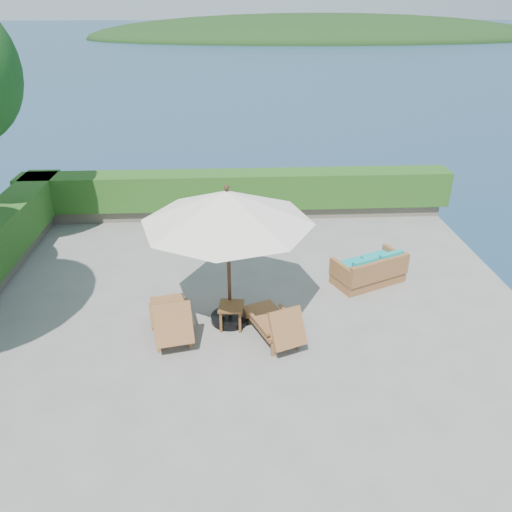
{
  "coord_description": "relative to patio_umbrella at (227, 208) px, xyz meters",
  "views": [
    {
      "loc": [
        -0.19,
        -8.22,
        5.7
      ],
      "look_at": [
        0.3,
        0.8,
        1.1
      ],
      "focal_mm": 35.0,
      "sensor_mm": 36.0,
      "label": 1
    }
  ],
  "objects": [
    {
      "name": "ground",
      "position": [
        0.25,
        -0.13,
        -2.42
      ],
      "size": [
        12.0,
        12.0,
        0.0
      ],
      "primitive_type": "plane",
      "color": "gray",
      "rests_on": "ground"
    },
    {
      "name": "foundation",
      "position": [
        0.25,
        -0.13,
        -3.97
      ],
      "size": [
        12.0,
        12.0,
        3.0
      ],
      "primitive_type": "cube",
      "color": "#565044",
      "rests_on": "ocean"
    },
    {
      "name": "ocean",
      "position": [
        0.25,
        -0.13,
        -5.42
      ],
      "size": [
        600.0,
        600.0,
        0.0
      ],
      "primitive_type": "plane",
      "color": "#19374E",
      "rests_on": "ground"
    },
    {
      "name": "offshore_island",
      "position": [
        25.25,
        139.87,
        -5.42
      ],
      "size": [
        126.0,
        57.6,
        12.6
      ],
      "primitive_type": "ellipsoid",
      "color": "black",
      "rests_on": "ocean"
    },
    {
      "name": "planter_wall_far",
      "position": [
        0.25,
        5.47,
        -2.24
      ],
      "size": [
        12.0,
        0.6,
        0.36
      ],
      "primitive_type": "cube",
      "color": "#656051",
      "rests_on": "ground"
    },
    {
      "name": "hedge_far",
      "position": [
        0.25,
        5.47,
        -1.57
      ],
      "size": [
        12.4,
        0.9,
        1.0
      ],
      "primitive_type": "cube",
      "color": "#163F12",
      "rests_on": "planter_wall_far"
    },
    {
      "name": "patio_umbrella",
      "position": [
        0.0,
        0.0,
        0.0
      ],
      "size": [
        3.55,
        3.55,
        2.86
      ],
      "rotation": [
        0.0,
        0.0,
        -0.12
      ],
      "color": "black",
      "rests_on": "ground"
    },
    {
      "name": "lounge_left",
      "position": [
        -1.11,
        -0.43,
        -2.02
      ],
      "size": [
        1.0,
        1.76,
        0.96
      ],
      "rotation": [
        0.0,
        0.0,
        0.2
      ],
      "color": "brown",
      "rests_on": "ground"
    },
    {
      "name": "lounge_right",
      "position": [
        0.84,
        -0.67,
        -2.05
      ],
      "size": [
        1.15,
        1.65,
        0.88
      ],
      "rotation": [
        0.0,
        0.0,
        0.38
      ],
      "color": "brown",
      "rests_on": "ground"
    },
    {
      "name": "side_table",
      "position": [
        0.03,
        -0.21,
        -2.01
      ],
      "size": [
        0.52,
        0.52,
        0.5
      ],
      "rotation": [
        0.0,
        0.0,
        -0.12
      ],
      "color": "brown",
      "rests_on": "ground"
    },
    {
      "name": "wicker_loveseat",
      "position": [
        3.16,
        1.34,
        -2.11
      ],
      "size": [
        1.79,
        1.4,
        0.78
      ],
      "rotation": [
        0.0,
        0.0,
        0.42
      ],
      "color": "brown",
      "rests_on": "ground"
    }
  ]
}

